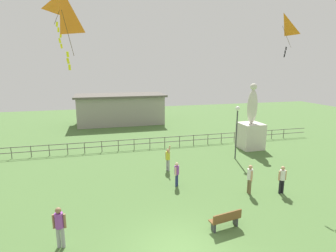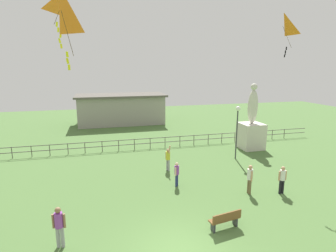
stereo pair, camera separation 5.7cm
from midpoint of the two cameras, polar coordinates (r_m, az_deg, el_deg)
ground_plane at (r=11.66m, az=2.30°, el=-25.09°), size 80.00×80.00×0.00m
statue_monument at (r=24.95m, az=17.10°, el=-0.74°), size 1.93×1.93×5.78m
lamppost at (r=21.42m, az=14.37°, el=1.10°), size 0.36×0.36×4.20m
park_bench at (r=12.93m, az=12.01°, el=-18.78°), size 1.55×0.66×0.85m
person_0 at (r=18.82m, az=-0.12°, el=-6.77°), size 0.31×0.50×1.88m
person_2 at (r=16.52m, az=1.77°, el=-9.85°), size 0.31×0.38×1.50m
person_3 at (r=16.85m, az=22.97°, el=-10.11°), size 0.50×0.30×1.64m
person_4 at (r=12.11m, az=-22.17°, el=-18.82°), size 0.52×0.32×1.74m
person_5 at (r=16.22m, az=16.87°, el=-10.37°), size 0.32×0.52×1.71m
kite_1 at (r=18.60m, az=23.05°, el=18.82°), size 1.31×0.99×2.48m
kite_2 at (r=10.33m, az=-21.76°, el=21.58°), size 0.92×0.86×2.71m
kite_5 at (r=13.02m, az=-21.72°, el=22.67°), size 0.89×1.27×2.20m
waterfront_railing at (r=23.86m, az=-8.55°, el=-3.59°), size 36.01×0.06×0.95m
pavilion_building at (r=35.35m, az=-10.07°, el=3.62°), size 11.22×5.38×3.76m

